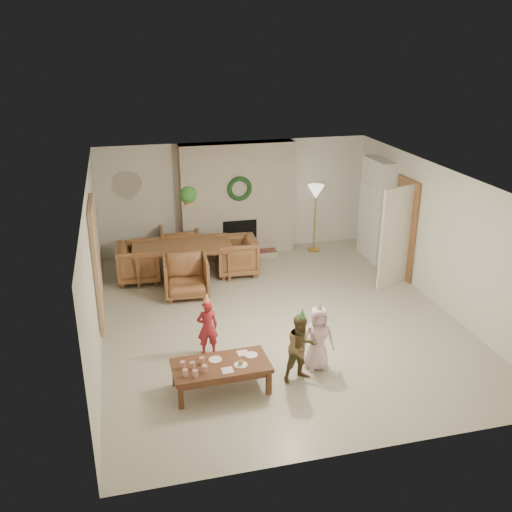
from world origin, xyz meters
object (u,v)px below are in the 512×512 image
object	(u,v)px
dining_chair_right	(236,256)
dining_chair_left	(139,262)
dining_chair_far	(180,245)
child_plaid	(301,348)
child_pink	(318,338)
dining_chair_near	(186,276)
child_red	(207,327)
dining_table	(183,261)
coffee_table_top	(221,366)

from	to	relation	value
dining_chair_right	dining_chair_left	bearing A→B (deg)	-90.00
dining_chair_far	child_plaid	xyz separation A→B (m)	(1.13, -4.96, 0.13)
child_plaid	dining_chair_left	bearing A→B (deg)	105.56
child_plaid	child_pink	distance (m)	0.41
dining_chair_near	dining_chair_far	size ratio (longest dim) A/B	1.00
dining_chair_far	dining_chair_right	distance (m)	1.40
dining_chair_right	dining_chair_far	bearing A→B (deg)	-128.66
dining_chair_far	child_red	size ratio (longest dim) A/B	0.93
dining_chair_near	child_pink	world-z (taller)	child_pink
dining_table	dining_chair_far	world-z (taller)	dining_chair_far
dining_chair_near	child_pink	size ratio (longest dim) A/B	0.85
coffee_table_top	child_plaid	size ratio (longest dim) A/B	1.31
dining_chair_right	coffee_table_top	world-z (taller)	dining_chair_right
dining_table	child_red	world-z (taller)	child_red
dining_chair_right	child_pink	size ratio (longest dim) A/B	0.85
dining_table	child_red	size ratio (longest dim) A/B	2.18
dining_table	dining_chair_left	xyz separation A→B (m)	(-0.87, 0.05, 0.04)
dining_chair_far	dining_chair_left	world-z (taller)	same
dining_chair_near	coffee_table_top	distance (m)	3.18
dining_chair_near	child_plaid	distance (m)	3.44
child_plaid	dining_chair_right	bearing A→B (deg)	80.45
dining_chair_near	dining_chair_right	world-z (taller)	same
child_pink	child_red	bearing A→B (deg)	156.96
coffee_table_top	child_red	distance (m)	1.00
dining_chair_far	dining_chair_left	xyz separation A→B (m)	(-0.92, -0.82, 0.00)
dining_chair_near	dining_chair_right	distance (m)	1.40
dining_chair_right	child_plaid	distance (m)	4.03
dining_chair_left	child_red	world-z (taller)	child_red
coffee_table_top	dining_chair_near	bearing A→B (deg)	89.44
dining_table	coffee_table_top	xyz separation A→B (m)	(0.03, -4.05, 0.03)
dining_chair_far	dining_chair_right	size ratio (longest dim) A/B	1.00
dining_table	dining_chair_right	bearing A→B (deg)	0.00
dining_chair_far	child_red	distance (m)	3.93
dining_chair_far	coffee_table_top	world-z (taller)	dining_chair_far
dining_table	child_pink	size ratio (longest dim) A/B	2.00
dining_chair_right	child_red	size ratio (longest dim) A/B	0.93
child_plaid	child_pink	xyz separation A→B (m)	(0.33, 0.24, -0.02)
dining_chair_far	child_pink	size ratio (longest dim) A/B	0.85
coffee_table_top	child_pink	distance (m)	1.50
dining_table	dining_chair_near	size ratio (longest dim) A/B	2.34
dining_chair_left	coffee_table_top	size ratio (longest dim) A/B	0.63
dining_table	dining_chair_left	size ratio (longest dim) A/B	2.34
dining_chair_left	child_plaid	xyz separation A→B (m)	(2.05, -4.13, 0.13)
dining_chair_far	child_red	world-z (taller)	child_red
dining_chair_near	dining_chair_left	bearing A→B (deg)	135.00
dining_chair_near	dining_chair_far	bearing A→B (deg)	90.00
coffee_table_top	child_pink	xyz separation A→B (m)	(1.49, 0.20, 0.12)
dining_table	dining_chair_far	size ratio (longest dim) A/B	2.34
dining_table	dining_chair_left	bearing A→B (deg)	-180.00
child_plaid	child_pink	bearing A→B (deg)	24.33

